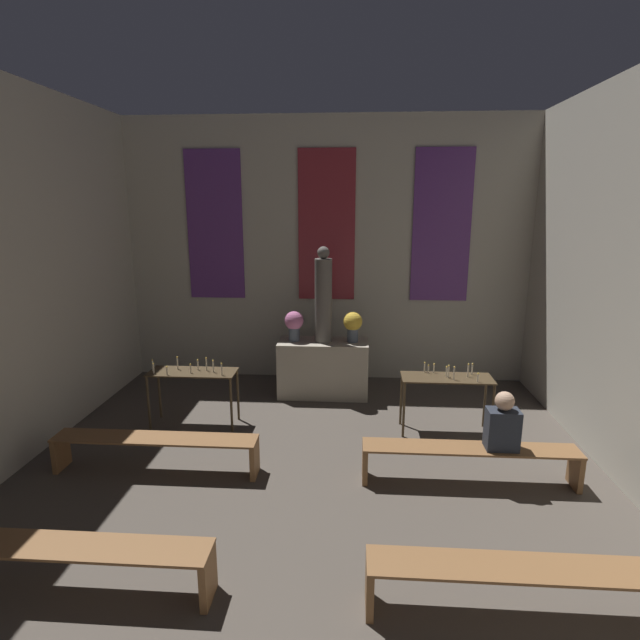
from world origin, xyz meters
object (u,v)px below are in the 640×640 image
Objects in this scene: altar at (323,368)px; flower_vase_right at (353,324)px; statue at (323,298)px; flower_vase_left at (294,323)px; pew_back_right at (470,456)px; candle_rack_right at (447,385)px; pew_back_left at (156,446)px; pew_third_right at (525,579)px; candle_rack_left at (193,379)px; person_seated at (503,424)px; pew_third_left at (64,556)px.

altar is 2.95× the size of flower_vase_right.
altar is 0.95× the size of statue.
pew_back_right is (2.34, -2.65, -0.90)m from flower_vase_left.
candle_rack_right reaches higher than pew_back_left.
pew_third_right is (1.86, -4.59, -0.13)m from altar.
person_seated is (4.01, -1.35, 0.04)m from candle_rack_left.
person_seated reaches higher than pew_back_right.
candle_rack_left is (-1.81, -1.30, -0.97)m from statue.
candle_rack_right is 1.84× the size of person_seated.
pew_back_right is at bearing -54.97° from altar.
statue is at bearing 129.68° from person_seated.
flower_vase_left reaches higher than pew_third_right.
pew_third_right is at bearing -99.96° from person_seated.
flower_vase_right reaches higher than pew_back_left.
pew_back_right is at bearing -20.13° from candle_rack_left.
statue is 2.44m from candle_rack_right.
altar reaches higher than pew_third_left.
flower_vase_right is at bearing 122.86° from person_seated.
candle_rack_left is 4.94m from pew_third_right.
flower_vase_left is at bearing 117.05° from pew_third_right.
statue is 3.10× the size of flower_vase_left.
altar is 0.92m from flower_vase_left.
flower_vase_left reaches higher than altar.
flower_vase_left is 1.94m from candle_rack_left.
candle_rack_left is (-1.81, -1.30, 0.24)m from altar.
pew_back_left is (-1.86, -2.65, -1.34)m from statue.
person_seated reaches higher than altar.
pew_back_right is at bearing -48.51° from flower_vase_left.
candle_rack_left is at bearing 138.18° from pew_third_right.
flower_vase_left is 0.21× the size of pew_third_left.
candle_rack_left is at bearing -135.50° from flower_vase_left.
pew_third_left is (-1.86, -4.59, -1.34)m from statue.
candle_rack_right is at bearing -44.44° from flower_vase_right.
candle_rack_left is at bearing -144.27° from altar.
pew_back_right is at bearing 180.00° from person_seated.
pew_third_left is at bearing -106.64° from flower_vase_left.
pew_third_right is (3.72, 0.00, 0.00)m from pew_third_left.
flower_vase_right is at bearing 0.00° from statue.
candle_rack_right is (1.33, -1.30, -0.54)m from flower_vase_right.
candle_rack_left is 1.00× the size of candle_rack_right.
altar is at bearing -0.00° from flower_vase_left.
altar is at bearing 67.96° from pew_third_left.
candle_rack_right is at bearing 0.04° from candle_rack_left.
altar is 0.61× the size of pew_third_left.
candle_rack_left is 1.40m from pew_back_left.
flower_vase_left reaches higher than candle_rack_left.
altar is 1.19× the size of candle_rack_right.
statue reaches higher than candle_rack_left.
flower_vase_right is 3.12m from pew_back_right.
candle_rack_right is (1.81, -1.30, -0.97)m from statue.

